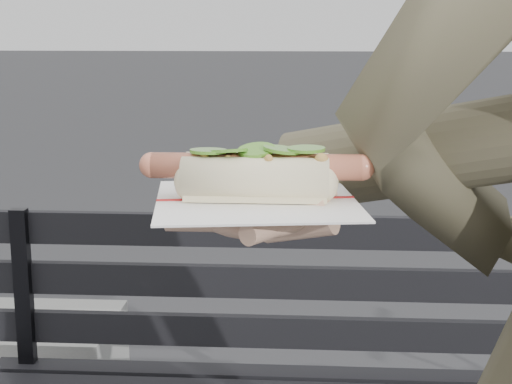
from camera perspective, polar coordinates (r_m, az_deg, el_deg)
park_bench at (r=1.88m, az=1.91°, el=-13.08°), size 1.50×0.44×0.88m
held_hotdog at (r=0.81m, az=14.46°, el=2.88°), size 0.64×0.30×0.20m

